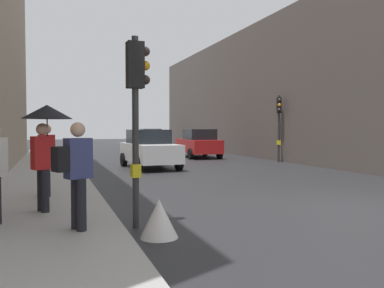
# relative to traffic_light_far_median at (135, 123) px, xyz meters

# --- Properties ---
(ground_plane) EXTENTS (120.00, 120.00, 0.00)m
(ground_plane) POSITION_rel_traffic_light_far_median_xyz_m (0.35, -23.53, -2.23)
(ground_plane) COLOR #28282B
(sidewalk_kerb) EXTENTS (2.72, 40.00, 0.16)m
(sidewalk_kerb) POSITION_rel_traffic_light_far_median_xyz_m (-6.33, -17.53, -2.15)
(sidewalk_kerb) COLOR #A8A5A0
(sidewalk_kerb) RESTS_ON ground
(building_facade_right) EXTENTS (12.00, 33.75, 8.24)m
(building_facade_right) POSITION_rel_traffic_light_far_median_xyz_m (11.67, -6.94, 1.89)
(building_facade_right) COLOR #5B514C
(building_facade_right) RESTS_ON ground
(traffic_light_far_median) EXTENTS (0.24, 0.43, 3.23)m
(traffic_light_far_median) POSITION_rel_traffic_light_far_median_xyz_m (0.00, 0.00, 0.00)
(traffic_light_far_median) COLOR #2D2D2D
(traffic_light_far_median) RESTS_ON ground
(traffic_light_mid_street) EXTENTS (0.34, 0.45, 3.57)m
(traffic_light_mid_street) POSITION_rel_traffic_light_far_median_xyz_m (5.36, -12.32, 0.24)
(traffic_light_mid_street) COLOR #2D2D2D
(traffic_light_mid_street) RESTS_ON ground
(traffic_light_near_left) EXTENTS (0.44, 0.26, 3.50)m
(traffic_light_near_left) POSITION_rel_traffic_light_far_median_xyz_m (-4.65, -23.82, 0.19)
(traffic_light_near_left) COLOR #2D2D2D
(traffic_light_near_left) RESTS_ON ground
(car_red_sedan) EXTENTS (2.15, 4.27, 1.76)m
(car_red_sedan) POSITION_rel_traffic_light_far_median_xyz_m (2.49, -7.68, -1.35)
(car_red_sedan) COLOR red
(car_red_sedan) RESTS_ON ground
(car_white_compact) EXTENTS (2.21, 4.30, 1.76)m
(car_white_compact) POSITION_rel_traffic_light_far_median_xyz_m (-1.90, -13.14, -1.35)
(car_white_compact) COLOR silver
(car_white_compact) RESTS_ON ground
(car_green_estate) EXTENTS (2.10, 4.24, 1.76)m
(car_green_estate) POSITION_rel_traffic_light_far_median_xyz_m (2.39, 4.93, -1.35)
(car_green_estate) COLOR #2D6038
(car_green_estate) RESTS_ON ground
(pedestrian_with_umbrella) EXTENTS (1.00, 1.00, 2.14)m
(pedestrian_with_umbrella) POSITION_rel_traffic_light_far_median_xyz_m (-6.23, -22.54, -0.39)
(pedestrian_with_umbrella) COLOR black
(pedestrian_with_umbrella) RESTS_ON sidewalk_kerb
(pedestrian_with_grey_backpack) EXTENTS (0.66, 0.48, 1.77)m
(pedestrian_with_grey_backpack) POSITION_rel_traffic_light_far_median_xyz_m (-5.76, -24.33, -1.07)
(pedestrian_with_grey_backpack) COLOR black
(pedestrian_with_grey_backpack) RESTS_ON sidewalk_kerb
(pedestrian_in_red_jacket) EXTENTS (0.41, 0.36, 1.77)m
(pedestrian_in_red_jacket) POSITION_rel_traffic_light_far_median_xyz_m (-6.25, -20.64, -1.10)
(pedestrian_in_red_jacket) COLOR black
(pedestrian_in_red_jacket) RESTS_ON sidewalk_kerb
(warning_sign_triangle) EXTENTS (0.64, 0.64, 0.65)m
(warning_sign_triangle) POSITION_rel_traffic_light_far_median_xyz_m (-4.45, -24.65, -1.90)
(warning_sign_triangle) COLOR silver
(warning_sign_triangle) RESTS_ON ground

